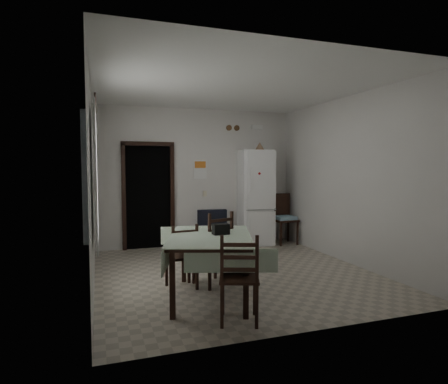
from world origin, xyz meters
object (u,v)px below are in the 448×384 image
corner_chair (285,219)px  dining_chair_near_head (239,277)px  dining_table (211,267)px  fridge (255,197)px  dining_chair_far_right (213,248)px  dining_chair_far_left (181,256)px  navy_seat (215,229)px

corner_chair → dining_chair_near_head: size_ratio=1.11×
dining_table → fridge: bearing=75.1°
corner_chair → dining_chair_far_right: size_ratio=1.03×
corner_chair → dining_chair_near_head: 4.25m
fridge → corner_chair: size_ratio=1.87×
dining_table → dining_chair_far_left: 0.57m
navy_seat → fridge: bearing=5.5°
dining_chair_near_head → dining_chair_far_left: bearing=-55.0°
dining_table → navy_seat: bearing=89.4°
fridge → corner_chair: 0.81m
corner_chair → dining_table: corner_chair is taller
fridge → corner_chair: fridge is taller
dining_chair_far_right → dining_chair_near_head: (-0.10, -1.32, -0.04)m
dining_chair_far_right → dining_chair_far_left: bearing=-18.4°
dining_table → dining_chair_far_right: 0.56m
fridge → dining_table: size_ratio=1.31×
dining_table → dining_chair_far_right: bearing=88.3°
navy_seat → dining_table: 3.06m
corner_chair → dining_chair_far_right: bearing=-138.1°
corner_chair → dining_chair_near_head: corner_chair is taller
dining_chair_far_right → dining_table: bearing=50.7°
corner_chair → dining_table: bearing=-134.3°
dining_chair_far_left → dining_chair_far_right: bearing=175.4°
navy_seat → dining_chair_far_right: bearing=-102.7°
fridge → navy_seat: 1.10m
navy_seat → dining_table: bearing=-102.9°
dining_table → dining_chair_far_right: (0.18, 0.51, 0.12)m
corner_chair → dining_chair_far_left: 3.52m
corner_chair → dining_chair_far_right: (-2.30, -2.18, -0.02)m
navy_seat → corner_chair: bearing=-2.3°
dining_chair_far_left → dining_chair_near_head: (0.35, -1.31, 0.04)m
corner_chair → navy_seat: bearing=170.6°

